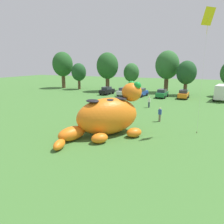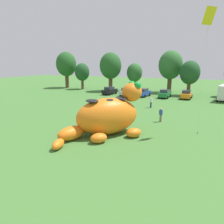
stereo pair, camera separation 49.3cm
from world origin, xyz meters
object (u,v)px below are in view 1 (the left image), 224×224
(car_silver, at_px, (124,92))
(box_truck, at_px, (223,92))
(car_black, at_px, (107,91))
(car_green, at_px, (162,93))
(tethered_flying_kite, at_px, (208,19))
(giant_inflatable_creature, at_px, (108,116))
(car_orange, at_px, (183,94))
(spectator_near_inflatable, at_px, (160,115))
(car_blue, at_px, (141,92))
(spectator_mid_field, at_px, (149,102))

(car_silver, bearing_deg, box_truck, 5.06)
(car_black, relative_size, car_silver, 0.99)
(car_green, distance_m, tethered_flying_kite, 24.08)
(giant_inflatable_creature, distance_m, car_orange, 25.65)
(car_green, xyz_separation_m, spectator_near_inflatable, (2.93, -18.02, -0.01))
(giant_inflatable_creature, height_order, car_green, giant_inflatable_creature)
(car_black, distance_m, car_silver, 4.13)
(tethered_flying_kite, bearing_deg, car_blue, 119.44)
(car_green, bearing_deg, box_truck, 6.51)
(car_black, height_order, car_orange, same)
(car_silver, distance_m, box_truck, 19.16)
(car_silver, xyz_separation_m, car_blue, (3.63, 0.19, 0.00))
(car_orange, bearing_deg, spectator_mid_field, -110.81)
(car_silver, bearing_deg, car_orange, 4.88)
(car_orange, height_order, spectator_near_inflatable, car_orange)
(giant_inflatable_creature, relative_size, box_truck, 1.42)
(car_blue, distance_m, spectator_mid_field, 11.20)
(tethered_flying_kite, bearing_deg, car_orange, 98.20)
(car_silver, xyz_separation_m, spectator_near_inflatable, (10.96, -17.60, -0.01))
(car_orange, distance_m, tethered_flying_kite, 23.73)
(car_orange, relative_size, spectator_near_inflatable, 2.44)
(spectator_near_inflatable, bearing_deg, car_orange, 86.38)
(car_black, height_order, spectator_near_inflatable, car_black)
(box_truck, height_order, spectator_mid_field, box_truck)
(box_truck, bearing_deg, car_silver, -174.94)
(car_green, relative_size, car_orange, 1.01)
(car_orange, relative_size, tethered_flying_kite, 0.36)
(car_blue, xyz_separation_m, spectator_near_inflatable, (7.33, -17.78, -0.01))
(car_orange, distance_m, spectator_mid_field, 12.00)
(giant_inflatable_creature, height_order, car_silver, giant_inflatable_creature)
(car_blue, bearing_deg, car_black, -178.38)
(giant_inflatable_creature, height_order, tethered_flying_kite, tethered_flying_kite)
(car_orange, bearing_deg, tethered_flying_kite, -81.80)
(car_black, bearing_deg, tethered_flying_kite, -46.40)
(box_truck, distance_m, tethered_flying_kite, 24.14)
(car_blue, distance_m, car_orange, 8.55)
(car_silver, xyz_separation_m, car_green, (8.03, 0.43, 0.00))
(car_black, distance_m, spectator_near_inflatable, 23.15)
(car_black, relative_size, tethered_flying_kite, 0.37)
(car_silver, height_order, tethered_flying_kite, tethered_flying_kite)
(spectator_near_inflatable, bearing_deg, car_black, 130.65)
(car_black, distance_m, spectator_mid_field, 15.71)
(giant_inflatable_creature, height_order, spectator_near_inflatable, giant_inflatable_creature)
(car_silver, height_order, spectator_near_inflatable, car_silver)
(car_silver, bearing_deg, spectator_mid_field, -52.28)
(box_truck, bearing_deg, giant_inflatable_creature, -114.96)
(car_green, height_order, car_orange, same)
(car_blue, height_order, spectator_near_inflatable, car_blue)
(car_silver, relative_size, car_orange, 1.04)
(giant_inflatable_creature, relative_size, car_black, 2.21)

